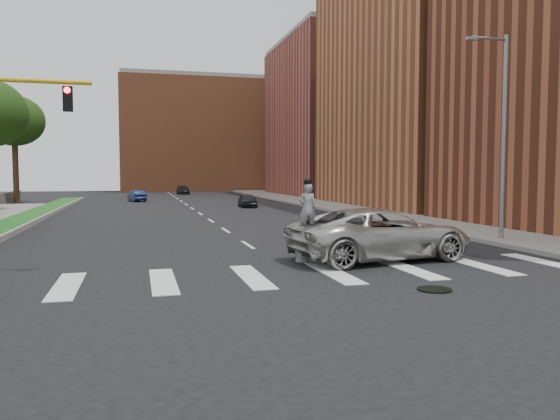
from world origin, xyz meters
name	(u,v)px	position (x,y,z in m)	size (l,w,h in m)	color
ground_plane	(303,281)	(0.00, 0.00, 0.00)	(160.00, 160.00, 0.00)	black
grass_median	(15,223)	(-11.50, 20.00, 0.12)	(2.00, 60.00, 0.25)	#175319
median_curb	(34,222)	(-10.45, 20.00, 0.14)	(0.20, 60.00, 0.28)	gray
sidewalk_right	(361,210)	(12.50, 25.00, 0.09)	(5.00, 90.00, 0.18)	slate
manhole	(434,289)	(3.00, -2.00, 0.02)	(0.90, 0.90, 0.04)	black
building_mid	(438,73)	(22.00, 30.00, 12.00)	(16.00, 22.00, 24.00)	#A75834
building_far	(342,120)	(22.00, 54.00, 10.00)	(16.00, 22.00, 20.00)	#9D463A
building_backdrop	(201,137)	(6.00, 78.00, 9.00)	(26.00, 14.00, 18.00)	#A75834
streetlight	(502,131)	(10.90, 6.00, 4.90)	(2.05, 0.20, 9.00)	slate
stilt_performer	(307,229)	(1.17, 3.32, 1.14)	(0.84, 0.53, 2.91)	#321E14
suv_crossing	(381,234)	(3.80, 3.00, 0.92)	(3.05, 6.62, 1.84)	#B7B5AC
car_near	(247,200)	(4.91, 32.62, 0.59)	(1.40, 3.49, 1.19)	black
car_mid	(137,196)	(-4.56, 44.76, 0.58)	(1.23, 3.53, 1.16)	#16224F
car_far	(183,190)	(1.71, 62.65, 0.60)	(1.67, 4.11, 1.19)	black
tree_5	(14,121)	(-15.99, 43.60, 8.02)	(5.76, 5.76, 10.53)	#321E14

